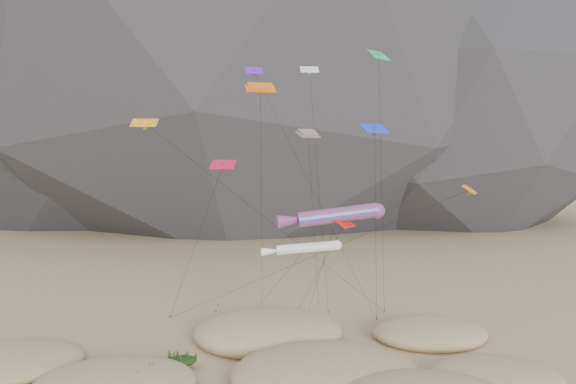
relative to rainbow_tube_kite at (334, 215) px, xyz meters
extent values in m
ellipsoid|color=#2B2B30|center=(-41.55, 116.26, 31.21)|extent=(136.20, 127.83, 116.00)
ellipsoid|color=black|center=(51.45, 103.26, 25.21)|extent=(130.55, 126.41, 100.00)
ellipsoid|color=#CCB789|center=(-17.20, -2.51, -12.21)|extent=(12.24, 10.41, 2.55)
ellipsoid|color=#CCB789|center=(-1.19, -2.96, -12.02)|extent=(14.92, 12.68, 3.40)
ellipsoid|color=#CCB789|center=(11.68, -4.74, -12.28)|extent=(10.74, 9.13, 2.25)
ellipsoid|color=#CCB789|center=(-4.74, 7.71, -11.96)|extent=(14.30, 12.16, 3.68)
ellipsoid|color=#CCB789|center=(10.76, 6.42, -12.21)|extent=(11.13, 9.46, 2.58)
ellipsoid|color=#CCB789|center=(-26.84, 3.73, -12.33)|extent=(12.15, 10.33, 2.03)
ellipsoid|color=black|center=(-16.03, -2.14, -11.99)|extent=(3.03, 2.59, 0.91)
ellipsoid|color=black|center=(-12.42, 1.44, -12.09)|extent=(2.35, 2.01, 0.71)
ellipsoid|color=black|center=(-2.85, -2.88, -11.69)|extent=(3.37, 2.88, 1.01)
ellipsoid|color=black|center=(2.54, -1.36, -11.79)|extent=(2.66, 2.28, 0.80)
ellipsoid|color=black|center=(12.82, -5.28, -12.19)|extent=(2.21, 1.89, 0.66)
ellipsoid|color=black|center=(-7.66, 9.76, -11.79)|extent=(2.71, 2.32, 0.81)
ellipsoid|color=black|center=(-3.77, 6.02, -11.89)|extent=(2.36, 2.02, 0.71)
ellipsoid|color=black|center=(8.28, 6.40, -12.09)|extent=(2.32, 1.99, 0.70)
ellipsoid|color=black|center=(8.93, 4.17, -12.19)|extent=(2.45, 2.09, 0.73)
ellipsoid|color=black|center=(-25.93, 4.29, -12.29)|extent=(2.39, 2.05, 0.72)
ellipsoid|color=black|center=(-23.09, 3.91, -12.39)|extent=(1.87, 1.60, 0.56)
cylinder|color=#3F2D1E|center=(-9.77, 17.97, -12.64)|extent=(0.08, 0.08, 0.30)
cylinder|color=#3F2D1E|center=(-3.91, 16.74, -12.64)|extent=(0.08, 0.08, 0.30)
cylinder|color=#3F2D1E|center=(-0.34, 18.10, -12.64)|extent=(0.08, 0.08, 0.30)
cylinder|color=#3F2D1E|center=(2.74, 16.04, -12.64)|extent=(0.08, 0.08, 0.30)
cylinder|color=#3F2D1E|center=(7.42, 12.99, -12.64)|extent=(0.08, 0.08, 0.30)
cylinder|color=#3F2D1E|center=(-9.53, 20.39, -12.64)|extent=(0.08, 0.08, 0.30)
cylinder|color=#3F2D1E|center=(9.12, 15.78, -12.64)|extent=(0.08, 0.08, 0.30)
cylinder|color=#3F2D1E|center=(-14.71, 16.34, -12.64)|extent=(0.08, 0.08, 0.30)
cylinder|color=red|center=(0.31, 0.01, 0.04)|extent=(6.88, 1.64, 1.93)
sphere|color=red|center=(3.67, 0.22, 0.31)|extent=(1.29, 1.29, 1.29)
cone|color=red|center=(-3.38, -0.21, -0.30)|extent=(2.85, 1.28, 1.38)
cylinder|color=black|center=(0.30, 7.88, -6.37)|extent=(0.05, 15.74, 12.84)
cylinder|color=white|center=(-2.23, 0.12, -2.63)|extent=(5.03, 1.02, 1.14)
sphere|color=white|center=(0.25, 0.01, -2.43)|extent=(0.83, 0.83, 0.83)
cone|color=white|center=(-4.96, 0.24, -2.88)|extent=(2.06, 0.81, 0.85)
cylinder|color=black|center=(-3.82, 9.12, -7.71)|extent=(3.20, 18.02, 10.18)
cube|color=#FA620D|center=(-5.52, 6.42, 10.91)|extent=(2.81, 1.46, 0.79)
cube|color=#FA620D|center=(-5.52, 6.42, 11.12)|extent=(2.38, 1.16, 0.77)
cylinder|color=black|center=(-4.95, 13.09, -0.94)|extent=(1.16, 13.36, 23.71)
cube|color=#FF1A1A|center=(-1.88, 1.74, 6.63)|extent=(2.24, 1.88, 0.59)
cube|color=#FF1A1A|center=(-1.88, 1.74, 6.82)|extent=(1.88, 1.55, 0.58)
cylinder|color=black|center=(0.15, 10.43, -3.08)|extent=(4.09, 17.39, 19.43)
cube|color=white|center=(-0.31, 10.91, 13.39)|extent=(1.83, 0.95, 0.73)
cube|color=white|center=(-0.31, 10.91, 13.24)|extent=(0.22, 0.24, 0.62)
cylinder|color=black|center=(1.22, 13.47, 0.32)|extent=(3.08, 5.17, 26.13)
cube|color=#C3123F|center=(-8.95, 2.01, 4.14)|extent=(2.29, 1.65, 0.76)
cube|color=#C3123F|center=(-8.95, 2.01, 3.99)|extent=(0.30, 0.28, 0.71)
cylinder|color=black|center=(-11.83, 9.18, -4.30)|extent=(5.79, 14.35, 16.89)
cube|color=gold|center=(-15.27, 2.09, 7.54)|extent=(2.27, 1.43, 0.73)
cube|color=gold|center=(-15.27, 2.09, 7.39)|extent=(0.28, 0.22, 0.74)
cylinder|color=black|center=(-3.07, 8.94, -2.60)|extent=(24.41, 13.72, 20.29)
cube|color=orange|center=(11.49, -0.16, 2.04)|extent=(1.92, 2.21, 0.74)
cube|color=orange|center=(11.49, -0.16, 1.89)|extent=(0.31, 0.31, 0.67)
cylinder|color=black|center=(-1.61, 8.09, -5.35)|extent=(26.22, 16.52, 14.80)
cube|color=#1834D0|center=(3.30, -0.14, 7.06)|extent=(2.56, 1.96, 0.84)
cube|color=#1834D0|center=(3.30, -0.14, 6.91)|extent=(0.34, 0.32, 0.78)
cylinder|color=black|center=(5.36, 6.43, -2.84)|extent=(4.15, 13.16, 19.81)
cube|color=#581EB3|center=(-6.03, 7.18, 12.63)|extent=(1.72, 0.95, 0.74)
cube|color=#581EB3|center=(-6.03, 7.18, 12.48)|extent=(0.23, 0.29, 0.54)
cylinder|color=black|center=(0.69, 10.08, -0.06)|extent=(13.48, 5.85, 25.38)
cube|color=red|center=(0.85, -0.21, -0.62)|extent=(2.04, 2.14, 0.66)
cube|color=red|center=(0.85, -0.21, -0.77)|extent=(0.28, 0.29, 0.67)
cylinder|color=black|center=(0.25, 8.94, -6.68)|extent=(1.22, 18.32, 12.14)
cube|color=#1AAB63|center=(5.00, 4.87, 13.86)|extent=(2.43, 2.21, 0.94)
cube|color=#1AAB63|center=(5.00, 4.87, 13.71)|extent=(0.40, 0.41, 0.74)
cylinder|color=black|center=(7.06, 10.32, 0.56)|extent=(4.15, 10.95, 26.61)
camera|label=1|loc=(-9.29, -44.68, 4.94)|focal=35.00mm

